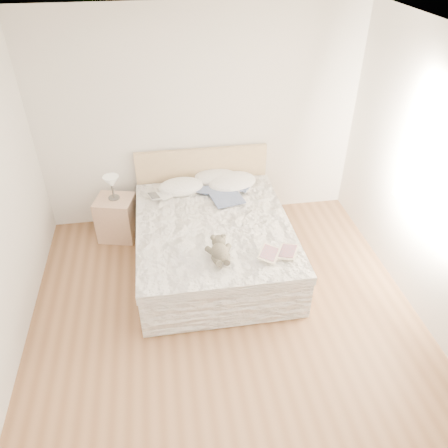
% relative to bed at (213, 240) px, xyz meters
% --- Properties ---
extents(floor, '(4.00, 4.50, 0.00)m').
position_rel_bed_xyz_m(floor, '(0.00, -1.19, -0.31)').
color(floor, brown).
rests_on(floor, ground).
extents(ceiling, '(4.00, 4.50, 0.00)m').
position_rel_bed_xyz_m(ceiling, '(0.00, -1.19, 2.39)').
color(ceiling, white).
rests_on(ceiling, ground).
extents(wall_back, '(4.00, 0.02, 2.70)m').
position_rel_bed_xyz_m(wall_back, '(0.00, 1.06, 1.04)').
color(wall_back, silver).
rests_on(wall_back, ground).
extents(window, '(0.02, 1.30, 1.10)m').
position_rel_bed_xyz_m(window, '(1.99, -0.89, 1.14)').
color(window, white).
rests_on(window, wall_right).
extents(bed, '(1.72, 2.14, 1.00)m').
position_rel_bed_xyz_m(bed, '(0.00, 0.00, 0.00)').
color(bed, tan).
rests_on(bed, floor).
extents(nightstand, '(0.53, 0.50, 0.56)m').
position_rel_bed_xyz_m(nightstand, '(-1.14, 0.68, -0.03)').
color(nightstand, tan).
rests_on(nightstand, floor).
extents(table_lamp, '(0.25, 0.25, 0.31)m').
position_rel_bed_xyz_m(table_lamp, '(-1.13, 0.70, 0.47)').
color(table_lamp, '#504A45').
rests_on(table_lamp, nightstand).
extents(pillow_left, '(0.61, 0.46, 0.17)m').
position_rel_bed_xyz_m(pillow_left, '(-0.30, 0.71, 0.33)').
color(pillow_left, white).
rests_on(pillow_left, bed).
extents(pillow_middle, '(0.59, 0.44, 0.17)m').
position_rel_bed_xyz_m(pillow_middle, '(0.17, 0.88, 0.33)').
color(pillow_middle, white).
rests_on(pillow_middle, bed).
extents(pillow_right, '(0.72, 0.59, 0.19)m').
position_rel_bed_xyz_m(pillow_right, '(0.36, 0.73, 0.33)').
color(pillow_right, white).
rests_on(pillow_right, bed).
extents(blouse, '(0.67, 0.70, 0.02)m').
position_rel_bed_xyz_m(blouse, '(0.21, 0.46, 0.32)').
color(blouse, '#445277').
rests_on(blouse, bed).
extents(photo_book, '(0.33, 0.28, 0.02)m').
position_rel_bed_xyz_m(photo_book, '(-0.57, 0.54, 0.32)').
color(photo_book, white).
rests_on(photo_book, bed).
extents(childrens_book, '(0.47, 0.42, 0.03)m').
position_rel_bed_xyz_m(childrens_book, '(0.57, -0.74, 0.32)').
color(childrens_book, '#F7E6C4').
rests_on(childrens_book, bed).
extents(teddy_bear, '(0.25, 0.34, 0.17)m').
position_rel_bed_xyz_m(teddy_bear, '(-0.03, -0.74, 0.34)').
color(teddy_bear, brown).
rests_on(teddy_bear, bed).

